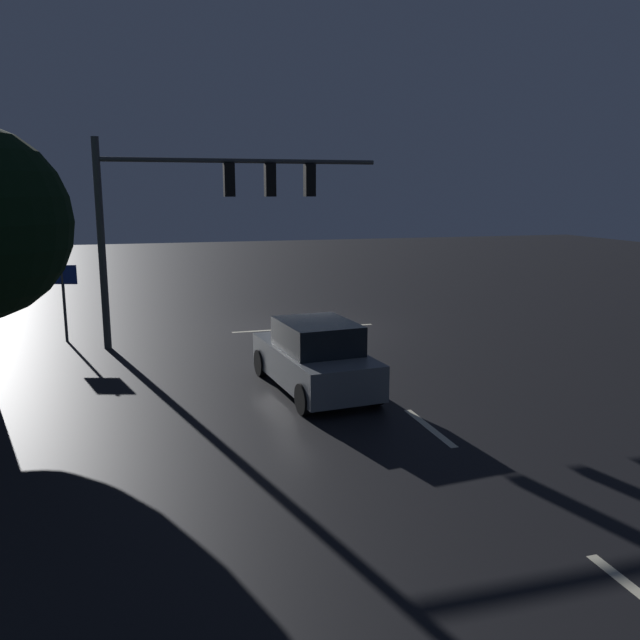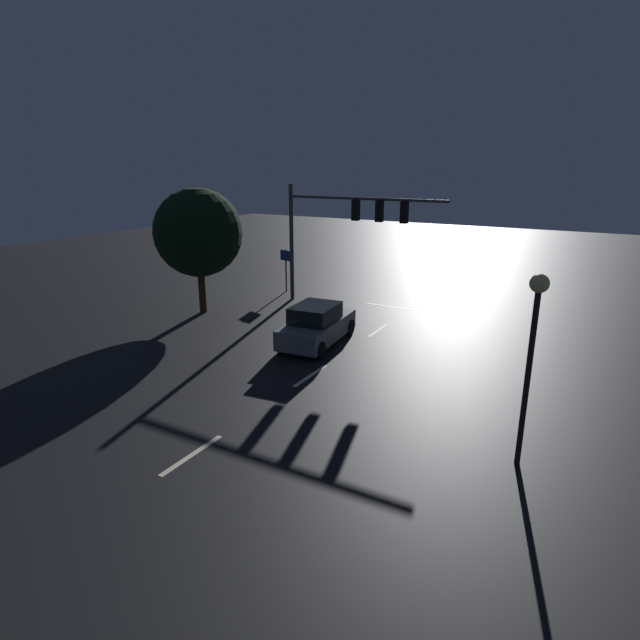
% 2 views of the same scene
% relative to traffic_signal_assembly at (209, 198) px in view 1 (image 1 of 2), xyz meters
% --- Properties ---
extents(ground_plane, '(80.00, 80.00, 0.00)m').
position_rel_traffic_signal_assembly_xyz_m(ground_plane, '(-3.25, -1.13, -4.47)').
color(ground_plane, black).
extents(traffic_signal_assembly, '(8.57, 0.47, 6.21)m').
position_rel_traffic_signal_assembly_xyz_m(traffic_signal_assembly, '(0.00, 0.00, 0.00)').
color(traffic_signal_assembly, '#383A3D').
rests_on(traffic_signal_assembly, ground_plane).
extents(lane_dash_far, '(0.16, 2.20, 0.01)m').
position_rel_traffic_signal_assembly_xyz_m(lane_dash_far, '(-3.25, 2.87, -4.46)').
color(lane_dash_far, beige).
rests_on(lane_dash_far, ground_plane).
extents(lane_dash_mid, '(0.16, 2.20, 0.01)m').
position_rel_traffic_signal_assembly_xyz_m(lane_dash_mid, '(-3.25, 8.87, -4.46)').
color(lane_dash_mid, beige).
rests_on(lane_dash_mid, ground_plane).
extents(stop_bar, '(5.00, 0.16, 0.01)m').
position_rel_traffic_signal_assembly_xyz_m(stop_bar, '(-3.25, -1.18, -4.46)').
color(stop_bar, beige).
rests_on(stop_bar, ground_plane).
extents(car_approaching, '(2.27, 4.50, 1.70)m').
position_rel_traffic_signal_assembly_xyz_m(car_approaching, '(-1.71, 5.78, -3.67)').
color(car_approaching, slate).
rests_on(car_approaching, ground_plane).
extents(route_sign, '(0.88, 0.31, 2.48)m').
position_rel_traffic_signal_assembly_xyz_m(route_sign, '(4.47, -1.33, -2.68)').
color(route_sign, '#383A3D').
rests_on(route_sign, ground_plane).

